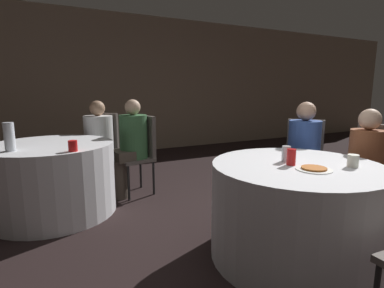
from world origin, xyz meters
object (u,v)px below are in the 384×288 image
Objects in this scene: person_floral_shirt at (360,171)px; soda_can_red at (291,157)px; table_near at (294,211)px; chair_far_east at (141,148)px; pizza_plate_near at (314,169)px; chair_near_northeast at (303,157)px; chair_near_east at (370,167)px; bottle_far at (9,137)px; table_far at (53,179)px; person_white_shirt at (97,143)px; soda_can_silver at (286,154)px; person_blue_shirt at (303,159)px; person_green_jacket at (129,147)px; chair_far_northeast at (103,143)px.

person_floral_shirt reaches higher than soda_can_red.
chair_far_east reaches higher than table_near.
chair_near_northeast is at bearing 46.00° from pizza_plate_near.
table_near is 2.09m from chair_far_east.
chair_far_east is (-1.42, 1.30, 0.00)m from chair_near_northeast.
bottle_far is (-3.03, 1.43, 0.30)m from chair_near_east.
table_far is 2.42m from soda_can_red.
person_white_shirt is 2.60m from soda_can_silver.
person_white_shirt is at bearing 2.34° from person_blue_shirt.
chair_near_northeast is (-0.25, 0.59, 0.00)m from chair_near_east.
table_far is at bearing 90.00° from person_white_shirt.
table_near is at bearing -83.30° from soda_can_silver.
chair_near_northeast is at bearing -139.89° from person_green_jacket.
bottle_far is at bearing 138.95° from pizza_plate_near.
person_green_jacket is (-1.58, 1.27, 0.03)m from chair_near_northeast.
person_blue_shirt is 0.86m from soda_can_silver.
chair_far_east is 0.85× the size of person_white_shirt.
person_green_jacket reaches higher than table_near.
pizza_plate_near is at bearing -41.05° from bottle_far.
table_near is 10.52× the size of soda_can_silver.
table_far is 3.05m from person_floral_shirt.
chair_near_east is 3.36m from bottle_far.
table_near is at bearing -169.57° from person_green_jacket.
chair_near_northeast is (0.81, 0.69, 0.21)m from table_near.
person_floral_shirt is at bearing 161.60° from person_blue_shirt.
table_near is 10.52× the size of soda_can_red.
chair_near_east is 1.00× the size of chair_far_northeast.
chair_far_northeast is 3.73× the size of bottle_far.
chair_near_east and chair_near_northeast have the same top height.
chair_near_northeast reaches higher than pizza_plate_near.
person_green_jacket is 9.73× the size of soda_can_red.
chair_near_northeast is 2.03m from person_green_jacket.
chair_near_northeast is 1.00× the size of chair_far_east.
chair_far_northeast reaches higher than table_far.
chair_near_east is at bearing -25.32° from bottle_far.
chair_far_northeast is at bearing 33.58° from chair_near_east.
chair_near_northeast is 1.13m from soda_can_red.
table_near is at bearing 153.29° from person_white_shirt.
soda_can_red is (1.58, -1.78, 0.44)m from table_far.
person_green_jacket is 2.26m from pizza_plate_near.
person_blue_shirt reaches higher than table_near.
person_green_jacket is (-0.16, -0.03, 0.03)m from chair_far_east.
person_blue_shirt is 4.74× the size of pizza_plate_near.
person_floral_shirt is at bearing 169.06° from person_white_shirt.
chair_near_northeast is at bearing -143.70° from chair_far_east.
person_white_shirt reaches higher than chair_far_northeast.
chair_near_east is 1.12m from pizza_plate_near.
table_far is 10.46× the size of soda_can_silver.
chair_far_east is at bearing 107.00° from table_near.
pizza_plate_near is at bearing -50.20° from table_far.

